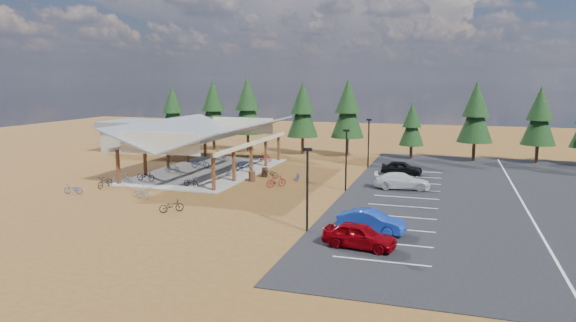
{
  "coord_description": "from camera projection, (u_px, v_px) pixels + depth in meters",
  "views": [
    {
      "loc": [
        13.01,
        -39.16,
        9.16
      ],
      "look_at": [
        -0.15,
        2.42,
        2.22
      ],
      "focal_mm": 32.0,
      "sensor_mm": 36.0,
      "label": 1
    }
  ],
  "objects": [
    {
      "name": "asphalt_lot",
      "position": [
        521.0,
        200.0,
        39.49
      ],
      "size": [
        27.0,
        44.0,
        0.04
      ],
      "primitive_type": "cube",
      "color": "black",
      "rests_on": "ground"
    },
    {
      "name": "bike_3",
      "position": [
        220.0,
        154.0,
        59.73
      ],
      "size": [
        1.7,
        0.77,
        0.98
      ],
      "primitive_type": "imported",
      "rotation": [
        0.0,
        0.0,
        1.77
      ],
      "color": "maroon",
      "rests_on": "concrete_pad"
    },
    {
      "name": "bike_8",
      "position": [
        105.0,
        182.0,
        43.89
      ],
      "size": [
        0.69,
        1.89,
        0.99
      ],
      "primitive_type": "imported",
      "rotation": [
        0.0,
        0.0,
        -0.02
      ],
      "color": "black",
      "rests_on": "ground"
    },
    {
      "name": "car_4",
      "position": [
        402.0,
        168.0,
        49.68
      ],
      "size": [
        3.91,
        1.6,
        1.33
      ],
      "primitive_type": "imported",
      "rotation": [
        0.0,
        0.0,
        1.58
      ],
      "color": "black",
      "rests_on": "asphalt_lot"
    },
    {
      "name": "bike_10",
      "position": [
        73.0,
        189.0,
        41.41
      ],
      "size": [
        1.66,
        0.79,
        0.84
      ],
      "primitive_type": "imported",
      "rotation": [
        0.0,
        0.0,
        4.87
      ],
      "color": "navy",
      "rests_on": "ground"
    },
    {
      "name": "lamp_post_1",
      "position": [
        346.0,
        156.0,
        42.11
      ],
      "size": [
        0.5,
        0.25,
        5.14
      ],
      "color": "black",
      "rests_on": "ground"
    },
    {
      "name": "bike_2",
      "position": [
        200.0,
        163.0,
        53.26
      ],
      "size": [
        1.94,
        1.04,
        0.97
      ],
      "primitive_type": "imported",
      "rotation": [
        0.0,
        0.0,
        1.8
      ],
      "color": "navy",
      "rests_on": "concrete_pad"
    },
    {
      "name": "lamp_post_2",
      "position": [
        369.0,
        140.0,
        53.41
      ],
      "size": [
        0.5,
        0.25,
        5.14
      ],
      "color": "black",
      "rests_on": "ground"
    },
    {
      "name": "bike_1",
      "position": [
        172.0,
        168.0,
        50.5
      ],
      "size": [
        1.55,
        0.74,
        0.9
      ],
      "primitive_type": "imported",
      "rotation": [
        0.0,
        0.0,
        1.79
      ],
      "color": "gray",
      "rests_on": "concrete_pad"
    },
    {
      "name": "pine_3",
      "position": [
        303.0,
        110.0,
        62.85
      ],
      "size": [
        3.85,
        3.85,
        8.97
      ],
      "color": "#382314",
      "rests_on": "ground"
    },
    {
      "name": "bike_16",
      "position": [
        269.0,
        173.0,
        48.14
      ],
      "size": [
        1.89,
        0.96,
        0.95
      ],
      "primitive_type": "imported",
      "rotation": [
        0.0,
        0.0,
        4.52
      ],
      "color": "black",
      "rests_on": "ground"
    },
    {
      "name": "car_1",
      "position": [
        371.0,
        221.0,
        30.92
      ],
      "size": [
        4.23,
        2.01,
        1.34
      ],
      "primitive_type": "imported",
      "rotation": [
        0.0,
        0.0,
        1.42
      ],
      "color": "#1435A0",
      "rests_on": "asphalt_lot"
    },
    {
      "name": "bike_13",
      "position": [
        141.0,
        192.0,
        39.84
      ],
      "size": [
        1.79,
        0.93,
        1.03
      ],
      "primitive_type": "imported",
      "rotation": [
        0.0,
        0.0,
        4.44
      ],
      "color": "gray",
      "rests_on": "ground"
    },
    {
      "name": "trash_bin_1",
      "position": [
        265.0,
        172.0,
        48.73
      ],
      "size": [
        0.6,
        0.6,
        0.9
      ],
      "primitive_type": "cylinder",
      "color": "#442818",
      "rests_on": "ground"
    },
    {
      "name": "bike_5",
      "position": [
        232.0,
        172.0,
        48.42
      ],
      "size": [
        1.58,
        0.91,
        0.91
      ],
      "primitive_type": "imported",
      "rotation": [
        0.0,
        0.0,
        1.23
      ],
      "color": "#9FA1A8",
      "rests_on": "concrete_pad"
    },
    {
      "name": "bike_12",
      "position": [
        171.0,
        206.0,
        35.77
      ],
      "size": [
        1.66,
        1.59,
        0.9
      ],
      "primitive_type": "imported",
      "rotation": [
        0.0,
        0.0,
        2.32
      ],
      "color": "black",
      "rests_on": "ground"
    },
    {
      "name": "pine_6",
      "position": [
        476.0,
        112.0,
        57.15
      ],
      "size": [
        3.89,
        3.89,
        9.05
      ],
      "color": "#382314",
      "rests_on": "ground"
    },
    {
      "name": "outbuilding",
      "position": [
        148.0,
        136.0,
        65.97
      ],
      "size": [
        11.0,
        7.0,
        3.9
      ],
      "color": "#ADA593",
      "rests_on": "ground"
    },
    {
      "name": "pine_1",
      "position": [
        213.0,
        107.0,
        66.88
      ],
      "size": [
        3.92,
        3.92,
        9.13
      ],
      "color": "#382314",
      "rests_on": "ground"
    },
    {
      "name": "car_0",
      "position": [
        359.0,
        235.0,
        28.04
      ],
      "size": [
        4.26,
        2.26,
        1.38
      ],
      "primitive_type": "imported",
      "rotation": [
        0.0,
        0.0,
        1.41
      ],
      "color": "#7D0208",
      "rests_on": "asphalt_lot"
    },
    {
      "name": "trash_bin_0",
      "position": [
        252.0,
        176.0,
        46.64
      ],
      "size": [
        0.6,
        0.6,
        0.9
      ],
      "primitive_type": "cylinder",
      "color": "#442818",
      "rests_on": "ground"
    },
    {
      "name": "ground",
      "position": [
        281.0,
        192.0,
        42.19
      ],
      "size": [
        140.0,
        140.0,
        0.0
      ],
      "primitive_type": "plane",
      "color": "brown",
      "rests_on": "ground"
    },
    {
      "name": "bike_4",
      "position": [
        191.0,
        182.0,
        43.68
      ],
      "size": [
        1.79,
        1.09,
        0.89
      ],
      "primitive_type": "imported",
      "rotation": [
        0.0,
        0.0,
        1.25
      ],
      "color": "black",
      "rests_on": "concrete_pad"
    },
    {
      "name": "pine_2",
      "position": [
        248.0,
        106.0,
        65.18
      ],
      "size": [
        4.07,
        4.07,
        9.48
      ],
      "color": "#382314",
      "rests_on": "ground"
    },
    {
      "name": "pine_7",
      "position": [
        540.0,
        116.0,
        55.85
      ],
      "size": [
        3.65,
        3.65,
        8.5
      ],
      "color": "#382314",
      "rests_on": "ground"
    },
    {
      "name": "car_3",
      "position": [
        402.0,
        181.0,
        43.22
      ],
      "size": [
        4.84,
        2.44,
        1.35
      ],
      "primitive_type": "imported",
      "rotation": [
        0.0,
        0.0,
        1.69
      ],
      "color": "silver",
      "rests_on": "asphalt_lot"
    },
    {
      "name": "bike_pavilion",
      "position": [
        208.0,
        134.0,
        51.16
      ],
      "size": [
        11.65,
        19.4,
        4.97
      ],
      "color": "#4E2116",
      "rests_on": "concrete_pad"
    },
    {
      "name": "lamp_post_0",
      "position": [
        307.0,
        184.0,
        30.81
      ],
      "size": [
        0.5,
        0.25,
        5.14
      ],
      "color": "black",
      "rests_on": "ground"
    },
    {
      "name": "bike_14",
      "position": [
        298.0,
        176.0,
        47.0
      ],
      "size": [
        0.86,
        1.63,
        0.82
      ],
      "primitive_type": "imported",
      "rotation": [
        0.0,
        0.0,
        0.22
      ],
      "color": "#12259A",
      "rests_on": "ground"
    },
    {
      "name": "bike_0",
      "position": [
        146.0,
        176.0,
        46.26
      ],
      "size": [
        1.9,
        0.78,
        0.97
      ],
      "primitive_type": "imported",
      "rotation": [
        0.0,
        0.0,
        1.5
      ],
      "color": "black",
      "rests_on": "concrete_pad"
    },
    {
      "name": "concrete_pad",
      "position": [
        209.0,
        171.0,
        51.75
      ],
      "size": [
        10.6,
        18.6,
        0.1
      ],
      "primitive_type": "cube",
      "color": "gray",
      "rests_on": "ground"
    },
    {
      "name": "bike_6",
      "position": [
        246.0,
        164.0,
        53.08
      ],
      "size": [
        1.75,
        0.63,
        0.91
      ],
      "primitive_type": "imported",
      "rotation": [
        0.0,
        0.0,
        1.58
      ],
      "color": "navy",
      "rests_on": "concrete_pad"
    },
    {
      "name": "bike_15",
      "position": [
        276.0,
        181.0,
        44.08
      ],
      "size": [
        1.68,
        1.66,
        1.11
      ],
      "primitive_type": "imported",
      "rotation": [
        0.0,
        0.0,
        2.35
      ],
      "color": "maroon",
      "rests_on": "ground"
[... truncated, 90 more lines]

